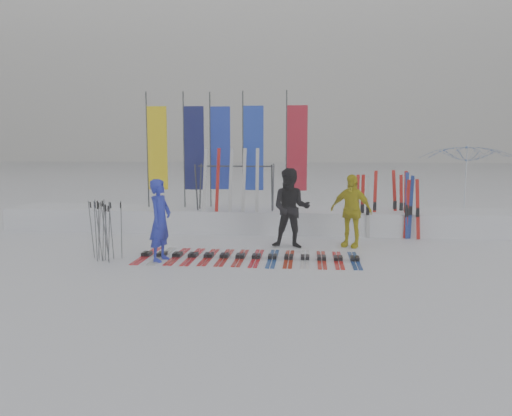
# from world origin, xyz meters

# --- Properties ---
(ground) EXTENTS (120.00, 120.00, 0.00)m
(ground) POSITION_xyz_m (0.00, 0.00, 0.00)
(ground) COLOR white
(ground) RESTS_ON ground
(snow_bank) EXTENTS (14.00, 1.60, 0.60)m
(snow_bank) POSITION_xyz_m (0.00, 4.60, 0.30)
(snow_bank) COLOR white
(snow_bank) RESTS_ON ground
(person_blue) EXTENTS (0.50, 0.67, 1.66)m
(person_blue) POSITION_xyz_m (-1.66, 0.77, 0.83)
(person_blue) COLOR #1F2BB8
(person_blue) RESTS_ON ground
(person_black) EXTENTS (0.93, 0.74, 1.82)m
(person_black) POSITION_xyz_m (0.92, 2.35, 0.91)
(person_black) COLOR black
(person_black) RESTS_ON ground
(person_yellow) EXTENTS (1.06, 0.79, 1.68)m
(person_yellow) POSITION_xyz_m (2.29, 2.60, 0.84)
(person_yellow) COLOR #CFC30D
(person_yellow) RESTS_ON ground
(tent_canopy) EXTENTS (3.07, 3.11, 2.43)m
(tent_canopy) POSITION_xyz_m (5.88, 6.04, 1.21)
(tent_canopy) COLOR white
(tent_canopy) RESTS_ON ground
(ski_row) EXTENTS (4.52, 1.69, 0.07)m
(ski_row) POSITION_xyz_m (0.08, 1.16, 0.04)
(ski_row) COLOR red
(ski_row) RESTS_ON ground
(pole_cluster) EXTENTS (0.71, 0.61, 1.26)m
(pole_cluster) POSITION_xyz_m (-2.83, 0.72, 0.60)
(pole_cluster) COLOR #595B60
(pole_cluster) RESTS_ON ground
(feather_flags) EXTENTS (4.46, 0.28, 3.20)m
(feather_flags) POSITION_xyz_m (-1.05, 4.78, 2.24)
(feather_flags) COLOR #383A3F
(feather_flags) RESTS_ON ground
(ski_rack) EXTENTS (2.04, 0.80, 1.23)m
(ski_rack) POSITION_xyz_m (-0.63, 4.20, 1.38)
(ski_rack) COLOR #383A3F
(ski_rack) RESTS_ON ground
(upright_skis) EXTENTS (1.47, 0.98, 1.69)m
(upright_skis) POSITION_xyz_m (3.43, 4.09, 0.80)
(upright_skis) COLOR navy
(upright_skis) RESTS_ON ground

